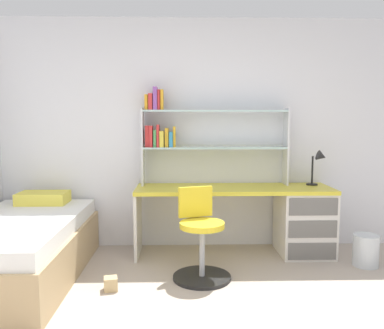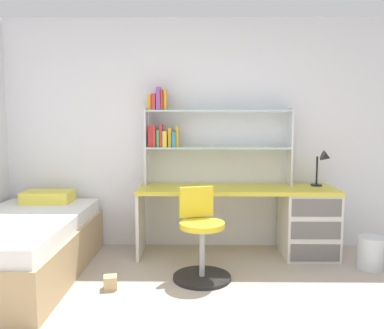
# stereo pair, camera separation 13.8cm
# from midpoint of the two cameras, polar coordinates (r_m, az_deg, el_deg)

# --- Properties ---
(room_shell) EXTENTS (5.43, 6.00, 2.52)m
(room_shell) POSITION_cam_midpoint_polar(r_m,az_deg,el_deg) (3.30, -19.54, 3.34)
(room_shell) COLOR silver
(room_shell) RESTS_ON ground_plane
(desk) EXTENTS (2.05, 0.59, 0.72)m
(desk) POSITION_cam_midpoint_polar(r_m,az_deg,el_deg) (4.36, 12.22, -7.23)
(desk) COLOR gold
(desk) RESTS_ON ground_plane
(bookshelf_hutch) EXTENTS (1.57, 0.22, 1.05)m
(bookshelf_hutch) POSITION_cam_midpoint_polar(r_m,az_deg,el_deg) (4.30, -0.98, 4.88)
(bookshelf_hutch) COLOR silver
(bookshelf_hutch) RESTS_ON desk
(desk_lamp) EXTENTS (0.20, 0.17, 0.38)m
(desk_lamp) POSITION_cam_midpoint_polar(r_m,az_deg,el_deg) (4.45, 16.88, 0.34)
(desk_lamp) COLOR black
(desk_lamp) RESTS_ON desk
(swivel_chair) EXTENTS (0.52, 0.52, 0.81)m
(swivel_chair) POSITION_cam_midpoint_polar(r_m,az_deg,el_deg) (3.64, 0.16, -11.12)
(swivel_chair) COLOR black
(swivel_chair) RESTS_ON ground_plane
(bed_platform) EXTENTS (1.03, 1.88, 0.67)m
(bed_platform) POSITION_cam_midpoint_polar(r_m,az_deg,el_deg) (3.97, -24.47, -10.94)
(bed_platform) COLOR tan
(bed_platform) RESTS_ON ground_plane
(waste_bin) EXTENTS (0.25, 0.25, 0.31)m
(waste_bin) POSITION_cam_midpoint_polar(r_m,az_deg,el_deg) (4.29, 22.72, -11.25)
(waste_bin) COLOR silver
(waste_bin) RESTS_ON ground_plane
(toy_block_natural_0) EXTENTS (0.13, 0.13, 0.11)m
(toy_block_natural_0) POSITION_cam_midpoint_polar(r_m,az_deg,el_deg) (3.55, -12.67, -16.28)
(toy_block_natural_0) COLOR tan
(toy_block_natural_0) RESTS_ON ground_plane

